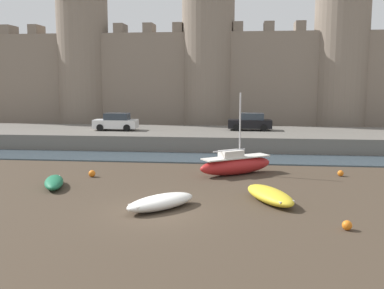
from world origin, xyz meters
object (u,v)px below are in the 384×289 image
mooring_buoy_near_shore (341,173)px  sailboat_foreground_left (236,164)px  mooring_buoy_mid_mud (92,174)px  rowboat_near_channel_right (54,182)px  car_quay_centre_west (250,122)px  mooring_buoy_near_channel (347,225)px  rowboat_near_channel_left (270,195)px  rowboat_midflat_left (161,202)px  car_quay_centre_east (116,122)px

mooring_buoy_near_shore → sailboat_foreground_left: bearing=-178.4°
sailboat_foreground_left → mooring_buoy_mid_mud: bearing=-168.9°
rowboat_near_channel_right → mooring_buoy_mid_mud: rowboat_near_channel_right is taller
mooring_buoy_mid_mud → car_quay_centre_west: bearing=56.9°
rowboat_near_channel_right → mooring_buoy_near_channel: 16.03m
car_quay_centre_west → mooring_buoy_near_channel: bearing=-81.8°
sailboat_foreground_left → rowboat_near_channel_right: bearing=-155.1°
rowboat_near_channel_left → mooring_buoy_mid_mud: bearing=156.3°
rowboat_midflat_left → car_quay_centre_west: bearing=78.4°
sailboat_foreground_left → mooring_buoy_near_shore: bearing=1.6°
mooring_buoy_mid_mud → car_quay_centre_west: (10.21, 15.67, 1.95)m
rowboat_near_channel_right → rowboat_midflat_left: bearing=-27.8°
mooring_buoy_mid_mud → car_quay_centre_east: bearing=99.7°
car_quay_centre_east → rowboat_near_channel_left: bearing=-55.1°
rowboat_near_channel_left → mooring_buoy_near_channel: bearing=-54.1°
sailboat_foreground_left → rowboat_near_channel_left: size_ratio=1.26×
mooring_buoy_near_shore → rowboat_near_channel_left: bearing=-126.0°
rowboat_near_channel_left → mooring_buoy_near_shore: bearing=54.0°
mooring_buoy_near_shore → car_quay_centre_east: bearing=145.9°
rowboat_near_channel_left → rowboat_midflat_left: rowboat_near_channel_left is taller
mooring_buoy_near_shore → rowboat_near_channel_right: bearing=-163.7°
mooring_buoy_near_channel → sailboat_foreground_left: bearing=114.0°
rowboat_near_channel_left → mooring_buoy_mid_mud: (-10.85, 4.76, -0.15)m
sailboat_foreground_left → car_quay_centre_east: bearing=132.6°
sailboat_foreground_left → mooring_buoy_mid_mud: (-9.05, -1.78, -0.46)m
rowboat_near_channel_left → mooring_buoy_near_shore: 8.31m
sailboat_foreground_left → mooring_buoy_mid_mud: size_ratio=12.15×
mooring_buoy_mid_mud → mooring_buoy_near_channel: bearing=-32.5°
car_quay_centre_west → mooring_buoy_near_shore: bearing=-68.1°
mooring_buoy_near_shore → car_quay_centre_east: size_ratio=0.09×
rowboat_midflat_left → mooring_buoy_mid_mud: bearing=130.4°
rowboat_midflat_left → mooring_buoy_near_channel: rowboat_midflat_left is taller
mooring_buoy_near_shore → mooring_buoy_mid_mud: 15.85m
rowboat_near_channel_left → car_quay_centre_east: 23.25m
mooring_buoy_near_shore → mooring_buoy_mid_mud: mooring_buoy_mid_mud is taller
rowboat_near_channel_left → rowboat_midflat_left: (-5.22, -1.85, -0.00)m
rowboat_midflat_left → car_quay_centre_west: car_quay_centre_west is taller
mooring_buoy_near_channel → mooring_buoy_mid_mud: bearing=147.5°
rowboat_midflat_left → mooring_buoy_near_channel: bearing=-14.8°
rowboat_near_channel_left → mooring_buoy_mid_mud: size_ratio=9.66×
rowboat_near_channel_right → mooring_buoy_mid_mud: bearing=67.8°
rowboat_midflat_left → mooring_buoy_near_shore: 13.25m
mooring_buoy_near_shore → mooring_buoy_near_channel: (-1.99, -10.71, 0.01)m
sailboat_foreground_left → rowboat_midflat_left: size_ratio=1.43×
rowboat_near_channel_right → mooring_buoy_mid_mud: 3.24m
car_quay_centre_west → mooring_buoy_mid_mud: bearing=-123.1°
rowboat_midflat_left → mooring_buoy_mid_mud: size_ratio=8.47×
sailboat_foreground_left → mooring_buoy_mid_mud: 9.24m
rowboat_midflat_left → rowboat_near_channel_left: bearing=19.5°
rowboat_near_channel_right → rowboat_midflat_left: rowboat_midflat_left is taller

